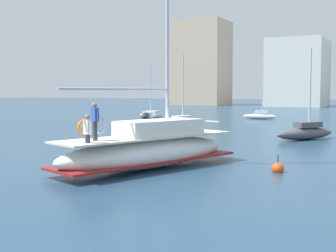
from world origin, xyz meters
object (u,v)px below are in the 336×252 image
at_px(moored_sloop_far, 305,132).
at_px(moored_catamaran, 180,123).
at_px(moored_ketch_distant, 152,114).
at_px(main_sailboat, 149,148).
at_px(mooring_buoy, 278,169).
at_px(moored_cutter_right, 260,115).

xyz_separation_m(moored_sloop_far, moored_catamaran, (-12.10, 4.16, -0.00)).
relative_size(moored_catamaran, moored_ketch_distant, 1.00).
xyz_separation_m(main_sailboat, mooring_buoy, (5.51, 1.57, -0.75)).
relative_size(moored_sloop_far, moored_cutter_right, 0.87).
distance_m(moored_sloop_far, moored_ketch_distant, 29.83).
distance_m(moored_sloop_far, mooring_buoy, 14.45).
xyz_separation_m(moored_sloop_far, mooring_buoy, (1.36, -14.38, -0.40)).
distance_m(moored_cutter_right, moored_ketch_distant, 14.23).
xyz_separation_m(moored_catamaran, mooring_buoy, (13.46, -18.55, -0.40)).
relative_size(moored_sloop_far, moored_catamaran, 0.96).
relative_size(main_sailboat, mooring_buoy, 14.75).
relative_size(main_sailboat, moored_cutter_right, 1.68).
bearing_deg(moored_ketch_distant, moored_cutter_right, 18.46).
bearing_deg(moored_catamaran, main_sailboat, -68.43).
bearing_deg(main_sailboat, moored_sloop_far, 75.43).
distance_m(moored_sloop_far, moored_catamaran, 12.80).
relative_size(moored_sloop_far, moored_ketch_distant, 0.95).
bearing_deg(mooring_buoy, moored_cutter_right, 106.49).
relative_size(main_sailboat, moored_sloop_far, 1.92).
bearing_deg(main_sailboat, moored_cutter_right, 98.16).
height_order(main_sailboat, moored_catamaran, main_sailboat).
height_order(moored_ketch_distant, mooring_buoy, moored_ketch_distant).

